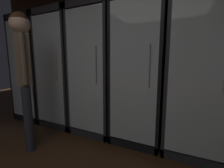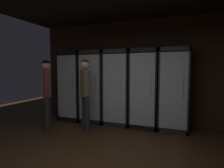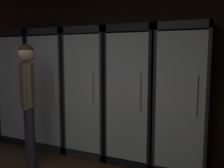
{
  "view_description": "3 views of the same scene",
  "coord_description": "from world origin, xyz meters",
  "px_view_note": "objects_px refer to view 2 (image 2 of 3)",
  "views": [
    {
      "loc": [
        0.72,
        0.67,
        1.15
      ],
      "look_at": [
        -0.26,
        2.72,
        0.81
      ],
      "focal_mm": 24.01,
      "sensor_mm": 36.0,
      "label": 1
    },
    {
      "loc": [
        1.04,
        -1.88,
        1.49
      ],
      "look_at": [
        -0.72,
        2.69,
        1.09
      ],
      "focal_mm": 29.2,
      "sensor_mm": 36.0,
      "label": 2
    },
    {
      "loc": [
        1.4,
        -0.68,
        1.6
      ],
      "look_at": [
        -0.01,
        2.33,
        1.19
      ],
      "focal_mm": 39.92,
      "sensor_mm": 36.0,
      "label": 3
    }
  ],
  "objects_px": {
    "shopper_near": "(85,86)",
    "shopper_far": "(46,86)",
    "cooler_center": "(118,88)",
    "cooler_far_right": "(174,90)",
    "cooler_far_left": "(73,86)",
    "cooler_right": "(145,89)",
    "cooler_left": "(94,87)"
  },
  "relations": [
    {
      "from": "cooler_far_left",
      "to": "cooler_right",
      "type": "xyz_separation_m",
      "value": [
        2.14,
        -0.0,
        -0.0
      ]
    },
    {
      "from": "cooler_far_left",
      "to": "shopper_near",
      "type": "xyz_separation_m",
      "value": [
        0.9,
        -0.86,
        0.11
      ]
    },
    {
      "from": "cooler_far_right",
      "to": "cooler_left",
      "type": "bearing_deg",
      "value": -180.0
    },
    {
      "from": "shopper_far",
      "to": "cooler_far_right",
      "type": "bearing_deg",
      "value": 21.78
    },
    {
      "from": "cooler_far_left",
      "to": "cooler_center",
      "type": "bearing_deg",
      "value": -0.06
    },
    {
      "from": "cooler_center",
      "to": "shopper_far",
      "type": "distance_m",
      "value": 1.83
    },
    {
      "from": "cooler_right",
      "to": "shopper_near",
      "type": "distance_m",
      "value": 1.51
    },
    {
      "from": "cooler_center",
      "to": "shopper_far",
      "type": "height_order",
      "value": "cooler_center"
    },
    {
      "from": "cooler_left",
      "to": "shopper_near",
      "type": "bearing_deg",
      "value": -77.7
    },
    {
      "from": "cooler_center",
      "to": "cooler_right",
      "type": "xyz_separation_m",
      "value": [
        0.71,
        0.0,
        -0.0
      ]
    },
    {
      "from": "cooler_left",
      "to": "cooler_center",
      "type": "bearing_deg",
      "value": -0.01
    },
    {
      "from": "shopper_near",
      "to": "shopper_far",
      "type": "distance_m",
      "value": 0.94
    },
    {
      "from": "cooler_far_left",
      "to": "cooler_right",
      "type": "height_order",
      "value": "same"
    },
    {
      "from": "cooler_far_left",
      "to": "cooler_right",
      "type": "relative_size",
      "value": 1.0
    },
    {
      "from": "cooler_far_left",
      "to": "cooler_right",
      "type": "distance_m",
      "value": 2.14
    },
    {
      "from": "cooler_left",
      "to": "cooler_right",
      "type": "distance_m",
      "value": 1.43
    },
    {
      "from": "shopper_near",
      "to": "cooler_left",
      "type": "bearing_deg",
      "value": 102.3
    },
    {
      "from": "cooler_right",
      "to": "shopper_near",
      "type": "relative_size",
      "value": 1.15
    },
    {
      "from": "cooler_far_right",
      "to": "shopper_near",
      "type": "bearing_deg",
      "value": -156.33
    },
    {
      "from": "cooler_center",
      "to": "shopper_far",
      "type": "relative_size",
      "value": 1.17
    },
    {
      "from": "cooler_center",
      "to": "cooler_far_right",
      "type": "height_order",
      "value": "same"
    },
    {
      "from": "cooler_far_left",
      "to": "cooler_left",
      "type": "height_order",
      "value": "same"
    },
    {
      "from": "cooler_left",
      "to": "shopper_far",
      "type": "height_order",
      "value": "cooler_left"
    },
    {
      "from": "cooler_right",
      "to": "shopper_far",
      "type": "height_order",
      "value": "cooler_right"
    },
    {
      "from": "cooler_far_left",
      "to": "cooler_far_right",
      "type": "height_order",
      "value": "same"
    },
    {
      "from": "cooler_far_left",
      "to": "cooler_left",
      "type": "relative_size",
      "value": 1.0
    },
    {
      "from": "cooler_far_left",
      "to": "cooler_center",
      "type": "height_order",
      "value": "same"
    },
    {
      "from": "cooler_left",
      "to": "cooler_right",
      "type": "height_order",
      "value": "same"
    },
    {
      "from": "cooler_left",
      "to": "cooler_right",
      "type": "relative_size",
      "value": 1.0
    },
    {
      "from": "shopper_near",
      "to": "cooler_right",
      "type": "bearing_deg",
      "value": 34.65
    },
    {
      "from": "shopper_near",
      "to": "shopper_far",
      "type": "xyz_separation_m",
      "value": [
        -0.9,
        -0.28,
        0.0
      ]
    },
    {
      "from": "cooler_center",
      "to": "cooler_far_right",
      "type": "xyz_separation_m",
      "value": [
        1.43,
        0.0,
        -0.0
      ]
    }
  ]
}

